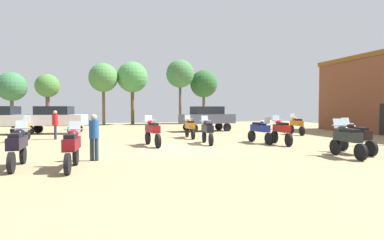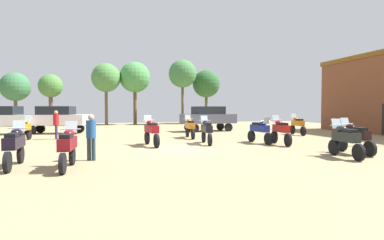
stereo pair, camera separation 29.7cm
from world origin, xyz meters
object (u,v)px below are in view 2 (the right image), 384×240
Objects in this scene: motorcycle_4 at (345,139)px; motorcycle_10 at (151,131)px; person_2 at (56,122)px; tree_6 at (15,87)px; car_3 at (208,117)px; tree_7 at (106,78)px; motorcycle_7 at (190,127)px; motorcycle_3 at (281,130)px; tree_8 at (51,87)px; motorcycle_8 at (15,145)px; car_2 at (1,118)px; tree_1 at (206,84)px; tree_2 at (135,78)px; car_1 at (56,118)px; motorcycle_2 at (355,136)px; person_1 at (91,134)px; tree_4 at (183,74)px; motorcycle_6 at (206,130)px; motorcycle_12 at (298,124)px; motorcycle_1 at (68,146)px; motorcycle_11 at (260,130)px; motorcycle_5 at (24,129)px.

motorcycle_4 is 0.91× the size of motorcycle_10.
tree_6 is at bearing 9.56° from person_2.
tree_7 reaches higher than car_3.
motorcycle_7 is 0.96× the size of motorcycle_10.
motorcycle_7 is (-3.66, 4.51, -0.02)m from motorcycle_3.
tree_8 is (-3.16, 15.33, 3.12)m from person_2.
motorcycle_8 is 14.68m from car_2.
tree_1 is at bearing 58.17° from motorcycle_8.
person_2 is at bearing -109.30° from tree_2.
car_1 is 0.70× the size of tree_1.
motorcycle_7 is at bearing -112.16° from car_1.
motorcycle_3 reaches higher than motorcycle_2.
motorcycle_3 is 23.16m from tree_2.
tree_8 is at bearing -1.99° from person_2.
tree_7 is at bearing 27.47° from car_3.
motorcycle_8 is 0.33× the size of tree_7.
person_1 is (7.03, -13.07, -0.22)m from car_2.
tree_1 is (2.43, 26.47, 4.10)m from motorcycle_4.
motorcycle_6 is at bearing -98.60° from tree_4.
motorcycle_12 is 6.98m from car_3.
tree_4 is (-1.86, 24.68, 5.11)m from motorcycle_2.
motorcycle_1 is 0.99× the size of motorcycle_12.
tree_4 is at bearing 86.18° from motorcycle_6.
motorcycle_12 is at bearing 55.47° from motorcycle_3.
motorcycle_5 is at bearing -27.19° from motorcycle_11.
motorcycle_6 is 20.77m from tree_4.
motorcycle_1 is 0.96× the size of motorcycle_6.
tree_2 is 1.30× the size of tree_6.
tree_2 is at bearing 98.28° from motorcycle_7.
tree_2 is (5.24, 25.37, 4.64)m from motorcycle_8.
tree_4 is at bearing 98.05° from motorcycle_2.
motorcycle_10 is at bearing -91.29° from tree_2.
car_1 is at bearing 85.90° from motorcycle_5.
motorcycle_5 is 1.02× the size of motorcycle_12.
person_2 is 0.23× the size of tree_4.
car_1 is (-2.80, 14.35, 0.46)m from motorcycle_1.
motorcycle_12 is at bearing -141.40° from car_3.
car_2 is 0.70× the size of tree_1.
tree_8 reaches higher than motorcycle_1.
tree_4 is at bearing -36.06° from car_1.
motorcycle_6 is at bearing -106.48° from tree_1.
tree_1 is at bearing -95.02° from person_1.
person_1 is at bearing -141.18° from car_2.
tree_2 reaches higher than tree_1.
tree_6 reaches higher than motorcycle_6.
car_3 is 0.82× the size of tree_6.
tree_2 is at bearing 101.42° from motorcycle_6.
car_3 is at bearing 60.35° from motorcycle_1.
motorcycle_4 is at bearing 176.34° from car_3.
motorcycle_8 is at bearing -74.29° from tree_6.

